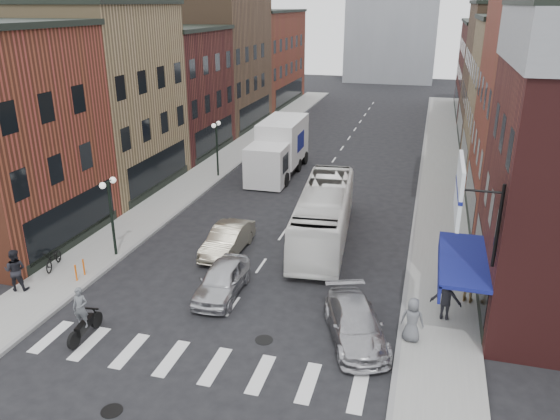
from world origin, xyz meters
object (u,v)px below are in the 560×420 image
object	(u,v)px
sedan_left_near	(222,280)
ped_right_b	(470,283)
motorcycle_rider	(82,315)
ped_left_solo	(15,270)
streetlamp_far	(217,139)
billboard_sign	(462,191)
streetlamp_near	(110,203)
parked_bicycle	(54,258)
ped_right_c	(412,320)
sedan_left_far	(228,240)
bike_rack	(80,270)
curb_car	(355,324)
box_truck	(279,149)
transit_bus	(324,214)
ped_right_a	(446,297)

from	to	relation	value
sedan_left_near	ped_right_b	world-z (taller)	ped_right_b
motorcycle_rider	ped_left_solo	bearing A→B (deg)	147.50
streetlamp_far	billboard_sign	bearing A→B (deg)	-47.59
streetlamp_near	parked_bicycle	distance (m)	3.72
streetlamp_near	ped_right_c	bearing A→B (deg)	-14.05
billboard_sign	sedan_left_far	xyz separation A→B (m)	(-10.69, 5.50, -5.41)
bike_rack	curb_car	distance (m)	13.00
bike_rack	sedan_left_near	xyz separation A→B (m)	(6.80, 0.56, 0.17)
box_truck	ped_right_b	size ratio (longest dim) A/B	5.09
billboard_sign	transit_bus	size ratio (longest dim) A/B	0.35
billboard_sign	bike_rack	bearing A→B (deg)	177.17
ped_right_c	box_truck	bearing A→B (deg)	-56.52
streetlamp_far	box_truck	xyz separation A→B (m)	(4.08, 2.04, -0.98)
curb_car	ped_left_solo	size ratio (longest dim) A/B	2.45
box_truck	curb_car	size ratio (longest dim) A/B	1.92
billboard_sign	sedan_left_far	world-z (taller)	billboard_sign
motorcycle_rider	sedan_left_far	world-z (taller)	motorcycle_rider
motorcycle_rider	parked_bicycle	world-z (taller)	motorcycle_rider
streetlamp_near	curb_car	bearing A→B (deg)	-17.44
sedan_left_near	ped_right_a	size ratio (longest dim) A/B	2.23
transit_bus	ped_right_c	distance (m)	10.03
ped_right_a	streetlamp_near	bearing A→B (deg)	-0.93
box_truck	curb_car	distance (m)	21.87
billboard_sign	ped_right_a	world-z (taller)	billboard_sign
streetlamp_far	ped_right_b	xyz separation A→B (m)	(17.00, -14.15, -1.87)
bike_rack	ped_left_solo	world-z (taller)	ped_left_solo
streetlamp_near	ped_right_c	distance (m)	15.38
sedan_left_near	ped_left_solo	size ratio (longest dim) A/B	2.20
streetlamp_near	parked_bicycle	size ratio (longest dim) A/B	2.29
box_truck	transit_bus	distance (m)	12.47
ped_right_a	ped_right_b	xyz separation A→B (m)	(0.97, 1.62, -0.06)
sedan_left_near	parked_bicycle	distance (m)	8.64
billboard_sign	ped_right_a	distance (m)	5.32
streetlamp_near	ped_right_c	world-z (taller)	streetlamp_near
ped_right_c	ped_right_b	bearing A→B (deg)	-116.73
sedan_left_far	ped_right_b	world-z (taller)	ped_right_b
streetlamp_far	ped_left_solo	bearing A→B (deg)	-96.82
sedan_left_far	ped_right_b	bearing A→B (deg)	-8.98
curb_car	ped_right_c	size ratio (longest dim) A/B	2.68
streetlamp_near	box_truck	size ratio (longest dim) A/B	0.45
motorcycle_rider	sedan_left_near	bearing A→B (deg)	42.01
bike_rack	box_truck	world-z (taller)	box_truck
sedan_left_far	transit_bus	bearing A→B (deg)	34.94
parked_bicycle	sedan_left_near	bearing A→B (deg)	-16.57
streetlamp_near	parked_bicycle	xyz separation A→B (m)	(-2.04, -2.11, -2.29)
parked_bicycle	ped_right_b	xyz separation A→B (m)	(19.04, 1.96, 0.42)
billboard_sign	sedan_left_near	size ratio (longest dim) A/B	0.88
transit_bus	ped_right_a	distance (m)	9.21
box_truck	sedan_left_far	xyz separation A→B (m)	(1.22, -14.04, -1.22)
motorcycle_rider	ped_right_a	bearing A→B (deg)	12.74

